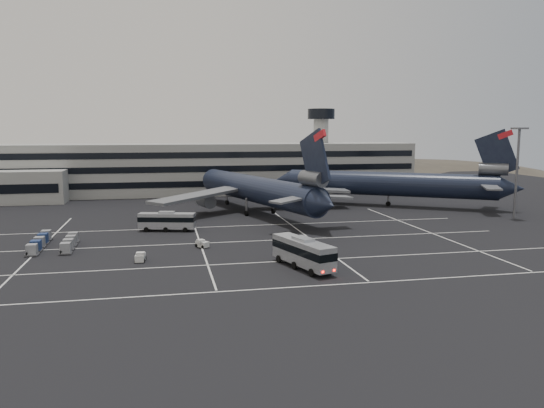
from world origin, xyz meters
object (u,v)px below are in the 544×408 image
at_px(bus_near, 303,251).
at_px(tug_a, 140,257).
at_px(bus_far, 167,220).
at_px(trijet_main, 257,189).
at_px(uld_cluster, 53,243).

xyz_separation_m(bus_near, tug_a, (-20.80, 7.75, -1.59)).
bearing_deg(bus_far, tug_a, -175.64).
bearing_deg(bus_near, tug_a, 141.99).
relative_size(bus_near, bus_far, 1.15).
bearing_deg(trijet_main, bus_near, -109.32).
distance_m(trijet_main, uld_cluster, 45.09).
distance_m(bus_near, tug_a, 22.25).
height_order(trijet_main, bus_far, trijet_main).
relative_size(bus_far, uld_cluster, 0.79).
bearing_deg(uld_cluster, trijet_main, 36.24).
bearing_deg(tug_a, trijet_main, 64.97).
bearing_deg(uld_cluster, bus_near, -29.43).
distance_m(bus_near, bus_far, 34.16).
distance_m(trijet_main, bus_near, 45.92).
height_order(bus_near, bus_far, bus_near).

